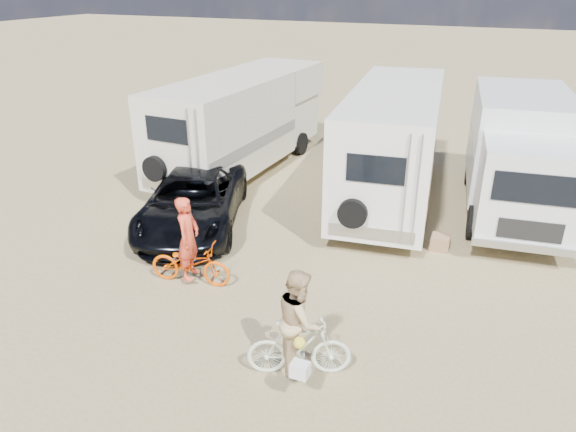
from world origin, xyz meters
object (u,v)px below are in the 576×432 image
at_px(rider_woman, 299,329).
at_px(bike_man, 190,263).
at_px(rider_man, 189,245).
at_px(cooler, 367,234).
at_px(crate, 440,242).
at_px(bike_parked, 537,227).
at_px(rv_left, 242,124).
at_px(bike_woman, 299,348).
at_px(rv_main, 392,147).
at_px(dark_suv, 193,200).
at_px(box_truck, 520,159).

bearing_deg(rider_woman, bike_man, 38.60).
bearing_deg(rider_man, cooler, -50.06).
distance_m(cooler, crate, 1.84).
height_order(rider_woman, bike_parked, rider_woman).
distance_m(bike_parked, crate, 2.61).
bearing_deg(bike_parked, cooler, 155.27).
bearing_deg(rider_man, bike_parked, -63.10).
bearing_deg(cooler, rider_woman, -82.32).
xyz_separation_m(rv_left, rider_woman, (5.92, -9.14, -0.70)).
height_order(bike_woman, bike_parked, bike_woman).
bearing_deg(bike_parked, bike_man, 169.52).
xyz_separation_m(rv_main, bike_man, (-2.90, -6.60, -1.20)).
distance_m(dark_suv, bike_parked, 9.10).
height_order(cooler, crate, cooler).
bearing_deg(rv_main, bike_parked, -24.97).
bearing_deg(crate, rider_man, -141.51).
height_order(rv_left, cooler, rv_left).
height_order(dark_suv, bike_woman, dark_suv).
bearing_deg(bike_parked, rv_main, 115.31).
bearing_deg(bike_man, rider_man, 170.39).
xyz_separation_m(rv_left, crate, (7.44, -3.43, -1.46)).
xyz_separation_m(bike_man, rider_man, (0.00, -0.00, 0.46)).
relative_size(rv_left, rider_man, 4.31).
xyz_separation_m(bike_man, crate, (4.90, 3.90, -0.31)).
bearing_deg(rv_main, bike_woman, -94.02).
distance_m(bike_woman, bike_parked, 8.00).
bearing_deg(rv_main, rider_woman, -94.02).
relative_size(rider_woman, crate, 4.14).
distance_m(bike_woman, rider_man, 3.86).
relative_size(rv_main, dark_suv, 1.49).
xyz_separation_m(bike_parked, crate, (-2.21, -1.36, -0.26)).
distance_m(rv_left, rider_man, 7.78).
bearing_deg(bike_parked, rider_woman, -164.78).
distance_m(box_truck, cooler, 5.03).
bearing_deg(rider_man, box_truck, -51.96).
bearing_deg(dark_suv, box_truck, 7.56).
bearing_deg(rv_left, rider_man, -68.84).
bearing_deg(rv_main, rv_left, 165.14).
bearing_deg(box_truck, bike_woman, -116.07).
bearing_deg(rider_man, bike_man, -9.61).
bearing_deg(crate, bike_woman, -104.92).
bearing_deg(bike_woman, crate, -38.04).
relative_size(dark_suv, cooler, 10.67).
relative_size(rv_left, bike_man, 4.40).
bearing_deg(crate, bike_man, -141.51).
xyz_separation_m(box_truck, dark_suv, (-8.03, -4.44, -0.92)).
height_order(bike_woman, rider_man, rider_man).
bearing_deg(crate, cooler, -171.12).
bearing_deg(rv_main, bike_man, -120.98).
height_order(rider_woman, cooler, rider_woman).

